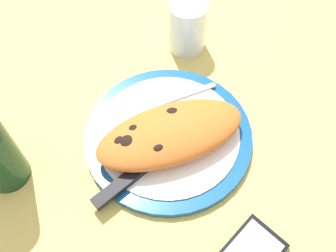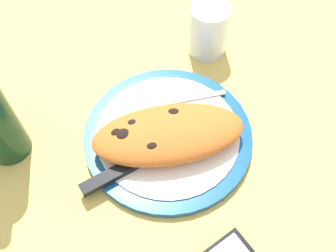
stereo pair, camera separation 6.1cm
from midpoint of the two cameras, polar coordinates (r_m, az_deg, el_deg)
ground_plane at (r=65.73cm, az=-2.66°, el=-2.67°), size 150.00×150.00×3.00cm
plate at (r=63.73cm, az=-2.74°, el=-1.62°), size 28.88×28.88×1.73cm
calzone at (r=59.96cm, az=-2.74°, el=-1.46°), size 26.09×14.31×4.79cm
fork at (r=66.39cm, az=-2.86°, el=3.62°), size 16.28×4.39×0.40cm
knife at (r=59.32cm, az=-7.80°, el=-7.30°), size 21.92×13.21×1.20cm
water_glass at (r=75.04cm, az=0.57°, el=14.60°), size 7.59×7.59×10.30cm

